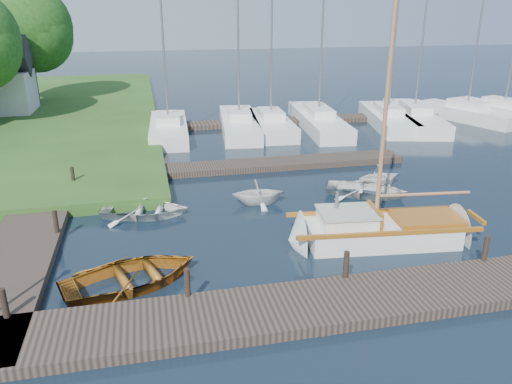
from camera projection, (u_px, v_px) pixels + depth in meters
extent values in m
plane|color=black|center=(256.00, 222.00, 18.66)|extent=(160.00, 160.00, 0.00)
cube|color=#2C221D|center=(306.00, 307.00, 13.12)|extent=(18.00, 2.20, 0.30)
cube|color=#2C221D|center=(38.00, 216.00, 18.78)|extent=(2.20, 18.00, 0.30)
cube|color=#2C221D|center=(266.00, 164.00, 24.96)|extent=(14.00, 1.60, 0.30)
cube|color=#2C221D|center=(344.00, 118.00, 35.29)|extent=(30.00, 1.60, 0.30)
cylinder|color=black|center=(4.00, 303.00, 12.29)|extent=(0.16, 0.16, 0.80)
cylinder|color=black|center=(187.00, 282.00, 13.22)|extent=(0.16, 0.16, 0.80)
cylinder|color=black|center=(346.00, 264.00, 14.15)|extent=(0.16, 0.16, 0.80)
cylinder|color=black|center=(486.00, 248.00, 15.08)|extent=(0.16, 0.16, 0.80)
cylinder|color=black|center=(56.00, 221.00, 16.97)|extent=(0.16, 0.16, 0.80)
cylinder|color=black|center=(73.00, 176.00, 21.54)|extent=(0.16, 0.16, 0.80)
cube|color=white|center=(380.00, 235.00, 17.03)|extent=(5.19, 2.53, 0.90)
cone|color=white|center=(465.00, 231.00, 17.35)|extent=(1.51, 2.09, 1.96)
cone|color=white|center=(295.00, 240.00, 16.72)|extent=(1.21, 2.06, 1.96)
cube|color=#904D0F|center=(372.00, 211.00, 17.73)|extent=(6.18, 0.79, 0.14)
cube|color=#904D0F|center=(391.00, 233.00, 15.98)|extent=(6.18, 0.79, 0.14)
cube|color=#904D0F|center=(476.00, 217.00, 17.21)|extent=(0.24, 1.11, 0.14)
cube|color=white|center=(347.00, 219.00, 16.67)|extent=(1.94, 1.59, 0.44)
cube|color=#ACBCA5|center=(347.00, 212.00, 16.58)|extent=(2.05, 1.70, 0.08)
cube|color=#904D0F|center=(375.00, 215.00, 16.74)|extent=(0.27, 1.40, 0.60)
cylinder|color=slate|center=(337.00, 200.00, 16.72)|extent=(0.12, 0.12, 0.60)
cube|color=#904D0F|center=(427.00, 218.00, 17.01)|extent=(2.35, 1.73, 0.20)
cylinder|color=brown|center=(387.00, 99.00, 15.39)|extent=(0.14, 0.14, 8.40)
cylinder|color=brown|center=(424.00, 194.00, 16.67)|extent=(3.19, 0.45, 0.10)
imported|color=#904D0F|center=(131.00, 272.00, 14.30)|extent=(4.61, 3.90, 0.81)
imported|color=white|center=(144.00, 207.00, 19.12)|extent=(3.71, 2.97, 0.68)
imported|color=white|center=(258.00, 191.00, 20.23)|extent=(2.27, 2.00, 1.12)
imported|color=white|center=(366.00, 187.00, 21.19)|extent=(4.13, 3.76, 0.70)
imported|color=white|center=(380.00, 174.00, 22.25)|extent=(2.26, 2.00, 1.10)
cube|color=white|center=(169.00, 129.00, 30.81)|extent=(2.61, 7.69, 0.90)
cube|color=white|center=(168.00, 118.00, 30.57)|extent=(1.54, 2.73, 0.50)
cylinder|color=slate|center=(163.00, 43.00, 29.02)|extent=(0.12, 0.12, 9.39)
cube|color=white|center=(239.00, 124.00, 32.13)|extent=(3.18, 8.68, 0.90)
cube|color=white|center=(239.00, 114.00, 31.89)|extent=(1.74, 3.11, 0.50)
cylinder|color=slate|center=(238.00, 33.00, 30.17)|extent=(0.12, 0.12, 10.33)
cube|color=white|center=(271.00, 125.00, 32.04)|extent=(2.60, 7.18, 0.90)
cube|color=white|center=(271.00, 114.00, 31.80)|extent=(1.54, 2.55, 0.50)
cylinder|color=slate|center=(272.00, 39.00, 30.20)|extent=(0.12, 0.12, 9.68)
cube|color=white|center=(318.00, 121.00, 33.07)|extent=(3.11, 9.82, 0.90)
cube|color=white|center=(319.00, 111.00, 32.82)|extent=(1.72, 3.50, 0.50)
cylinder|color=slate|center=(323.00, 16.00, 30.77)|extent=(0.12, 0.12, 12.28)
cube|color=white|center=(388.00, 119.00, 33.70)|extent=(3.96, 8.81, 0.90)
cube|color=white|center=(388.00, 109.00, 33.46)|extent=(2.00, 3.22, 0.50)
cylinder|color=slate|center=(396.00, 28.00, 31.66)|extent=(0.12, 0.12, 10.84)
cube|color=white|center=(414.00, 117.00, 34.13)|extent=(4.45, 9.90, 0.90)
cube|color=white|center=(415.00, 107.00, 33.89)|extent=(2.17, 3.62, 0.50)
cylinder|color=slate|center=(424.00, 27.00, 32.09)|extent=(0.12, 0.12, 10.85)
cube|color=white|center=(467.00, 114.00, 35.23)|extent=(4.57, 7.82, 0.90)
cube|color=white|center=(468.00, 104.00, 34.98)|extent=(2.19, 2.95, 0.50)
cylinder|color=slate|center=(479.00, 32.00, 33.29)|extent=(0.12, 0.12, 10.21)
cube|color=white|center=(503.00, 112.00, 35.91)|extent=(4.32, 8.65, 0.90)
cube|color=white|center=(505.00, 102.00, 35.66)|extent=(2.12, 3.19, 0.50)
cylinder|color=#332114|center=(34.00, 78.00, 39.14)|extent=(0.36, 0.36, 3.67)
sphere|color=#1A4112|center=(27.00, 27.00, 37.82)|extent=(6.73, 6.73, 6.73)
sphere|color=#1A4112|center=(34.00, 34.00, 37.83)|extent=(5.71, 5.71, 5.71)
sphere|color=#1A4112|center=(21.00, 17.00, 37.86)|extent=(6.12, 6.12, 6.12)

